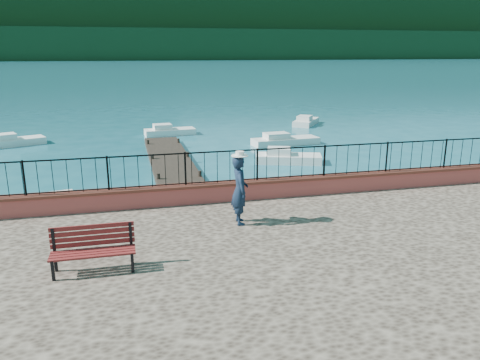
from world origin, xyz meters
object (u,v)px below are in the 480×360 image
person (240,190)px  boat_4 (170,129)px  boat_1 (289,155)px  boat_3 (14,139)px  boat_0 (72,203)px  boat_2 (286,138)px  park_bench (94,258)px  boat_5 (306,120)px

person → boat_4: 20.85m
person → boat_1: 12.36m
person → boat_3: (-9.42, 19.36, -1.71)m
boat_0 → boat_2: size_ratio=1.03×
park_bench → boat_5: bearing=59.8°
boat_4 → boat_5: bearing=6.1°
boat_4 → boat_0: bearing=-112.8°
boat_0 → boat_1: bearing=18.0°
boat_5 → boat_3: bearing=135.7°
boat_1 → boat_3: (-14.74, 8.34, 0.00)m
boat_4 → person: bearing=-95.2°
boat_2 → boat_5: (4.23, 7.25, 0.00)m
person → boat_2: 17.07m
park_bench → boat_2: 20.43m
boat_2 → boat_5: bearing=54.4°
boat_1 → boat_4: bearing=136.4°
boat_0 → boat_4: size_ratio=1.25×
boat_4 → boat_5: 11.00m
park_bench → boat_0: size_ratio=0.40×
boat_2 → boat_0: bearing=-144.0°
boat_3 → boat_5: size_ratio=1.02×
person → boat_2: size_ratio=0.44×
boat_1 → boat_2: size_ratio=0.81×
boat_0 → boat_4: bearing=61.0°
park_bench → boat_2: size_ratio=0.41×
park_bench → boat_3: 22.15m
boat_1 → boat_5: size_ratio=1.00×
boat_3 → boat_5: same height
park_bench → boat_2: park_bench is taller
person → park_bench: bearing=121.9°
boat_1 → boat_3: bearing=169.1°
boat_3 → boat_1: bearing=-52.7°
boat_3 → boat_5: 20.70m
person → boat_5: 25.40m
boat_5 → park_bench: bearing=-174.4°
boat_2 → boat_4: (-6.58, 5.19, 0.00)m
person → boat_3: size_ratio=0.53×
boat_2 → boat_4: 8.38m
boat_0 → boat_2: (11.58, 10.16, 0.00)m
boat_1 → boat_4: (-5.14, 9.75, 0.00)m
boat_3 → boat_2: bearing=-36.3°
park_bench → boat_4: 23.10m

